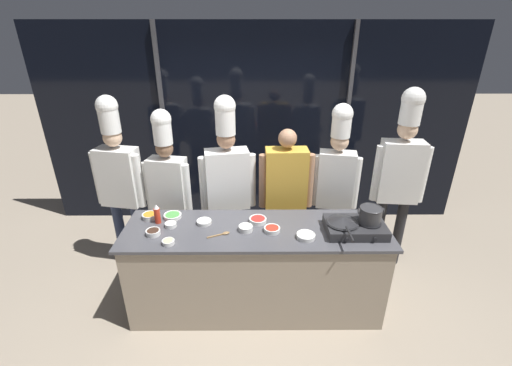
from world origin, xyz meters
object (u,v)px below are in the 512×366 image
at_px(prep_bowl_onion, 171,224).
at_px(chef_head, 119,175).
at_px(prep_bowl_carrots, 150,216).
at_px(portable_stove, 355,227).
at_px(stock_pot, 370,215).
at_px(frying_pan, 343,220).
at_px(prep_bowl_rice, 306,236).
at_px(person_guest, 286,188).
at_px(prep_bowl_scallions, 173,216).
at_px(chef_pastry, 336,176).
at_px(chef_apprentice, 400,169).
at_px(prep_bowl_bell_pepper, 258,220).
at_px(prep_bowl_chili_flakes, 272,229).
at_px(squeeze_bottle_chili, 157,214).
at_px(chef_line, 227,178).
at_px(serving_spoon_slotted, 223,234).
at_px(chef_sous, 168,182).
at_px(prep_bowl_ginger, 168,242).
at_px(prep_bowl_soy_glaze, 153,232).
at_px(prep_bowl_garlic, 204,222).
at_px(prep_bowl_bean_sprouts, 246,228).

bearing_deg(prep_bowl_onion, chef_head, 135.32).
height_order(prep_bowl_carrots, prep_bowl_onion, prep_bowl_carrots).
bearing_deg(portable_stove, stock_pot, 0.12).
xyz_separation_m(frying_pan, prep_bowl_rice, (-0.34, -0.10, -0.10)).
bearing_deg(person_guest, prep_bowl_scallions, 20.23).
bearing_deg(chef_pastry, frying_pan, 93.93).
xyz_separation_m(prep_bowl_scallions, chef_apprentice, (2.38, 0.50, 0.28)).
bearing_deg(prep_bowl_bell_pepper, chef_pastry, 33.87).
bearing_deg(chef_pastry, portable_stove, 103.22).
distance_m(prep_bowl_rice, prep_bowl_onion, 1.25).
height_order(prep_bowl_chili_flakes, prep_bowl_onion, same).
bearing_deg(prep_bowl_scallions, stock_pot, -8.10).
relative_size(squeeze_bottle_chili, person_guest, 0.12).
bearing_deg(prep_bowl_carrots, chef_line, 32.28).
relative_size(prep_bowl_bell_pepper, serving_spoon_slotted, 0.81).
bearing_deg(serving_spoon_slotted, chef_pastry, 33.92).
xyz_separation_m(chef_sous, person_guest, (1.27, 0.01, -0.08)).
relative_size(frying_pan, prep_bowl_ginger, 4.71).
xyz_separation_m(prep_bowl_rice, serving_spoon_slotted, (-0.74, 0.06, -0.02)).
bearing_deg(prep_bowl_bell_pepper, prep_bowl_scallions, 173.84).
height_order(frying_pan, serving_spoon_slotted, frying_pan).
relative_size(squeeze_bottle_chili, prep_bowl_soy_glaze, 1.49).
xyz_separation_m(serving_spoon_slotted, chef_pastry, (1.17, 0.79, 0.22)).
bearing_deg(prep_bowl_ginger, serving_spoon_slotted, 17.16).
distance_m(prep_bowl_rice, chef_head, 2.13).
distance_m(prep_bowl_bell_pepper, chef_pastry, 1.05).
relative_size(prep_bowl_garlic, chef_apprentice, 0.07).
distance_m(portable_stove, prep_bowl_bean_sprouts, 0.99).
bearing_deg(prep_bowl_bell_pepper, prep_bowl_carrots, 175.80).
height_order(portable_stove, prep_bowl_bell_pepper, portable_stove).
xyz_separation_m(prep_bowl_soy_glaze, prep_bowl_bean_sprouts, (0.83, 0.06, 0.00)).
bearing_deg(prep_bowl_bell_pepper, prep_bowl_ginger, -155.27).
relative_size(prep_bowl_rice, prep_bowl_bell_pepper, 1.00).
bearing_deg(prep_bowl_chili_flakes, stock_pot, -0.57).
bearing_deg(squeeze_bottle_chili, prep_bowl_ginger, -63.19).
relative_size(person_guest, chef_apprentice, 0.80).
xyz_separation_m(portable_stove, person_guest, (-0.57, 0.71, 0.05)).
height_order(prep_bowl_bean_sprouts, person_guest, person_guest).
distance_m(person_guest, chef_pastry, 0.56).
height_order(chef_head, chef_line, chef_line).
bearing_deg(portable_stove, prep_bowl_chili_flakes, 179.32).
bearing_deg(prep_bowl_bell_pepper, portable_stove, -11.03).
relative_size(squeeze_bottle_chili, prep_bowl_onion, 1.79).
xyz_separation_m(serving_spoon_slotted, chef_line, (-0.00, 0.76, 0.22)).
distance_m(prep_bowl_soy_glaze, chef_sous, 0.76).
bearing_deg(squeeze_bottle_chili, serving_spoon_slotted, -18.44).
height_order(chef_head, chef_pastry, chef_head).
bearing_deg(prep_bowl_soy_glaze, chef_head, 124.55).
distance_m(portable_stove, prep_bowl_onion, 1.70).
bearing_deg(chef_apprentice, chef_pastry, 6.87).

